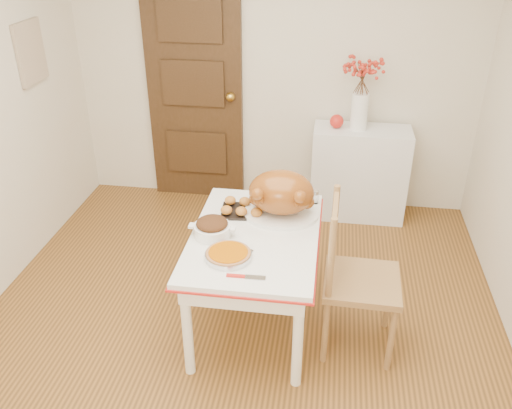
% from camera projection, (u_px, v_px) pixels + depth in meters
% --- Properties ---
extents(floor, '(3.50, 4.00, 0.00)m').
position_uv_depth(floor, '(234.00, 341.00, 3.45)').
color(floor, '#4E3316').
rests_on(floor, ground).
extents(wall_back, '(3.50, 0.00, 2.50)m').
position_uv_depth(wall_back, '(274.00, 67.00, 4.58)').
color(wall_back, beige).
rests_on(wall_back, ground).
extents(door_back, '(0.85, 0.06, 2.06)m').
position_uv_depth(door_back, '(195.00, 90.00, 4.75)').
color(door_back, '#3B2515').
rests_on(door_back, ground).
extents(photo_board, '(0.03, 0.35, 0.45)m').
position_uv_depth(photo_board, '(30.00, 52.00, 3.98)').
color(photo_board, beige).
rests_on(photo_board, ground).
extents(sideboard, '(0.82, 0.36, 0.82)m').
position_uv_depth(sideboard, '(359.00, 173.00, 4.69)').
color(sideboard, silver).
rests_on(sideboard, floor).
extents(kitchen_table, '(0.79, 1.16, 0.69)m').
position_uv_depth(kitchen_table, '(255.00, 280.00, 3.45)').
color(kitchen_table, white).
rests_on(kitchen_table, floor).
extents(chair_oak, '(0.46, 0.46, 1.01)m').
position_uv_depth(chair_oak, '(362.00, 278.00, 3.20)').
color(chair_oak, olive).
rests_on(chair_oak, floor).
extents(berry_vase, '(0.33, 0.33, 0.63)m').
position_uv_depth(berry_vase, '(361.00, 92.00, 4.35)').
color(berry_vase, white).
rests_on(berry_vase, sideboard).
extents(apple, '(0.12, 0.12, 0.12)m').
position_uv_depth(apple, '(337.00, 121.00, 4.50)').
color(apple, red).
rests_on(apple, sideboard).
extents(turkey_platter, '(0.59, 0.53, 0.31)m').
position_uv_depth(turkey_platter, '(281.00, 195.00, 3.41)').
color(turkey_platter, '#A15514').
rests_on(turkey_platter, kitchen_table).
extents(pumpkin_pie, '(0.31, 0.31, 0.06)m').
position_uv_depth(pumpkin_pie, '(228.00, 254.00, 3.05)').
color(pumpkin_pie, '#AD5100').
rests_on(pumpkin_pie, kitchen_table).
extents(stuffing_dish, '(0.33, 0.28, 0.11)m').
position_uv_depth(stuffing_dish, '(212.00, 228.00, 3.25)').
color(stuffing_dish, '#3F2311').
rests_on(stuffing_dish, kitchen_table).
extents(rolls_tray, '(0.30, 0.25, 0.07)m').
position_uv_depth(rolls_tray, '(243.00, 207.00, 3.50)').
color(rolls_tray, '#C16220').
rests_on(rolls_tray, kitchen_table).
extents(pie_server, '(0.22, 0.07, 0.01)m').
position_uv_depth(pie_server, '(246.00, 277.00, 2.90)').
color(pie_server, silver).
rests_on(pie_server, kitchen_table).
extents(carving_knife, '(0.28, 0.16, 0.01)m').
position_uv_depth(carving_knife, '(232.00, 245.00, 3.17)').
color(carving_knife, silver).
rests_on(carving_knife, kitchen_table).
extents(drinking_glass, '(0.07, 0.07, 0.11)m').
position_uv_depth(drinking_glass, '(265.00, 192.00, 3.66)').
color(drinking_glass, white).
rests_on(drinking_glass, kitchen_table).
extents(shaker_pair, '(0.10, 0.05, 0.09)m').
position_uv_depth(shaker_pair, '(312.00, 197.00, 3.61)').
color(shaker_pair, white).
rests_on(shaker_pair, kitchen_table).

